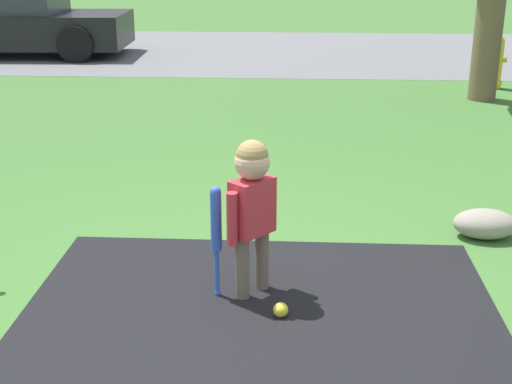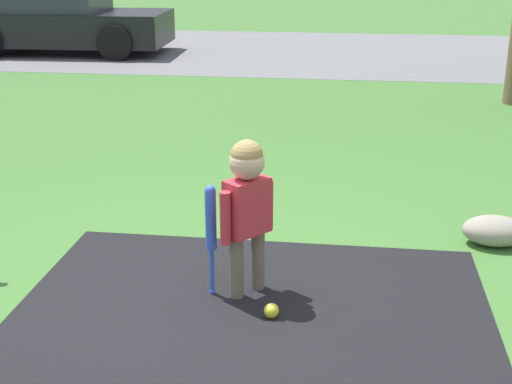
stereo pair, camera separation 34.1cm
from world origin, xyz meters
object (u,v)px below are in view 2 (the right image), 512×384
(child, at_px, (247,196))
(sports_ball, at_px, (271,311))
(baseball_bat, at_px, (211,225))
(parked_car, at_px, (63,21))

(child, xyz_separation_m, sports_ball, (0.19, -0.29, -0.60))
(baseball_bat, bearing_deg, parked_car, 116.70)
(child, height_order, baseball_bat, child)
(baseball_bat, height_order, parked_car, parked_car)
(baseball_bat, distance_m, sports_ball, 0.63)
(child, distance_m, sports_ball, 0.69)
(baseball_bat, height_order, sports_ball, baseball_bat)
(child, bearing_deg, sports_ball, -106.91)
(sports_ball, xyz_separation_m, parked_car, (-5.21, 9.80, 0.55))
(baseball_bat, bearing_deg, child, 12.76)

